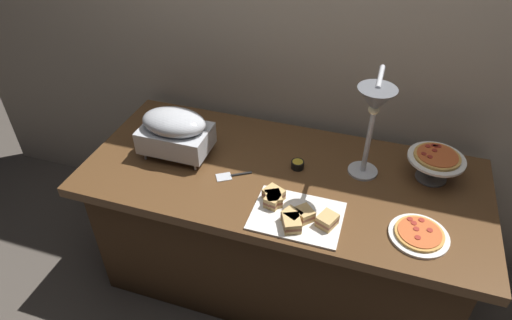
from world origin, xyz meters
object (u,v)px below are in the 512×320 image
pizza_plate_center (436,160)px  sauce_cup_near (298,164)px  pizza_plate_front (419,234)px  serving_spatula (232,176)px  chafing_dish (175,130)px  sandwich_platter (293,212)px  heat_lamp (374,109)px

pizza_plate_center → sauce_cup_near: 0.63m
pizza_plate_front → serving_spatula: pizza_plate_front is taller
pizza_plate_front → pizza_plate_center: bearing=84.0°
pizza_plate_front → chafing_dish: bearing=170.1°
sauce_cup_near → pizza_plate_front: bearing=-26.2°
chafing_dish → sandwich_platter: chafing_dish is taller
sauce_cup_near → serving_spatula: sauce_cup_near is taller
heat_lamp → sandwich_platter: 0.53m
heat_lamp → sauce_cup_near: bearing=164.3°
pizza_plate_center → serving_spatula: bearing=-162.8°
pizza_plate_front → serving_spatula: bearing=171.7°
pizza_plate_front → heat_lamp: bearing=143.9°
chafing_dish → pizza_plate_front: 1.19m
sauce_cup_near → heat_lamp: bearing=-15.7°
heat_lamp → pizza_plate_front: 0.54m
chafing_dish → heat_lamp: (0.90, -0.01, 0.29)m
chafing_dish → heat_lamp: 0.95m
heat_lamp → pizza_plate_front: bearing=-36.1°
chafing_dish → sandwich_platter: 0.71m
chafing_dish → heat_lamp: size_ratio=0.60×
chafing_dish → pizza_plate_front: (1.17, -0.20, -0.13)m
pizza_plate_center → pizza_plate_front: bearing=-96.0°
pizza_plate_front → sandwich_platter: bearing=-175.1°
serving_spatula → chafing_dish: bearing=166.0°
serving_spatula → heat_lamp: bearing=7.0°
heat_lamp → sandwich_platter: heat_lamp is taller
heat_lamp → sandwich_platter: (-0.24, -0.24, -0.41)m
sandwich_platter → serving_spatula: size_ratio=2.33×
heat_lamp → pizza_plate_center: bearing=33.5°
pizza_plate_front → serving_spatula: size_ratio=1.48×
chafing_dish → sauce_cup_near: 0.61m
pizza_plate_front → sandwich_platter: sandwich_platter is taller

